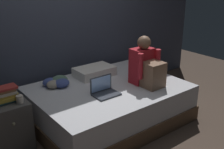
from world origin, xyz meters
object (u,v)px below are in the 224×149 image
nightstand (8,126)px  clothes_pile (57,82)px  mug (20,99)px  pillow (94,71)px  book_stack (7,94)px  bed (108,104)px  person_sitting (146,67)px  laptop (104,90)px

nightstand → clothes_pile: size_ratio=1.78×
nightstand → mug: 0.39m
pillow → book_stack: (-1.35, -0.28, 0.12)m
bed → mug: 1.23m
person_sitting → nightstand: bearing=166.5°
laptop → mug: bearing=167.2°
laptop → clothes_pile: size_ratio=0.95×
person_sitting → pillow: person_sitting is taller
mug → clothes_pile: mug is taller
book_stack → laptop: bearing=-17.2°
nightstand → pillow: size_ratio=1.07×
book_stack → mug: size_ratio=2.48×
person_sitting → laptop: bearing=172.9°
bed → mug: (-1.17, 0.06, 0.39)m
nightstand → pillow: bearing=11.1°
nightstand → clothes_pile: 0.85m
book_stack → bed: bearing=-7.6°
bed → person_sitting: 0.72m
bed → mug: size_ratio=22.22×
nightstand → book_stack: book_stack is taller
person_sitting → pillow: 0.81m
laptop → pillow: 0.67m
laptop → book_stack: book_stack is taller
nightstand → mug: bearing=-42.7°
person_sitting → pillow: bearing=117.9°
person_sitting → mug: size_ratio=7.28×
nightstand → laptop: size_ratio=1.87×
person_sitting → mug: bearing=169.5°
laptop → book_stack: bearing=162.8°
nightstand → book_stack: 0.40m
pillow → book_stack: book_stack is taller
pillow → mug: (-1.25, -0.39, 0.07)m
laptop → bed: bearing=40.6°
bed → nightstand: nightstand is taller
bed → clothes_pile: (-0.53, 0.43, 0.32)m
pillow → mug: 1.32m
laptop → pillow: size_ratio=0.57×
person_sitting → book_stack: bearing=166.5°
person_sitting → pillow: (-0.37, 0.69, -0.19)m
book_stack → person_sitting: bearing=-13.5°
bed → laptop: bearing=-139.4°
bed → book_stack: bearing=172.4°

